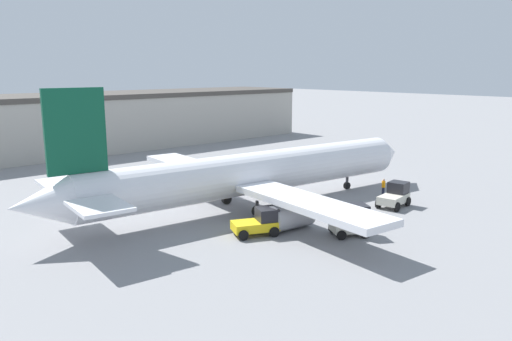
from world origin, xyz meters
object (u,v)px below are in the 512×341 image
airplane (247,175)px  pushback_tug (259,222)px  belt_loader_truck (352,221)px  ground_crew_worker (383,186)px  baggage_tug (395,195)px

airplane → pushback_tug: (-3.93, -5.80, -2.10)m
belt_loader_truck → ground_crew_worker: bearing=53.9°
airplane → pushback_tug: 7.32m
ground_crew_worker → belt_loader_truck: belt_loader_truck is taller
airplane → belt_loader_truck: 10.74m
ground_crew_worker → baggage_tug: bearing=-141.6°
ground_crew_worker → belt_loader_truck: bearing=-166.0°
airplane → baggage_tug: bearing=-32.7°
airplane → belt_loader_truck: airplane is taller
baggage_tug → pushback_tug: baggage_tug is taller
ground_crew_worker → pushback_tug: size_ratio=0.43×
airplane → ground_crew_worker: 14.08m
belt_loader_truck → pushback_tug: (-4.91, 4.71, -0.14)m
airplane → baggage_tug: 13.29m
baggage_tug → pushback_tug: 14.35m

